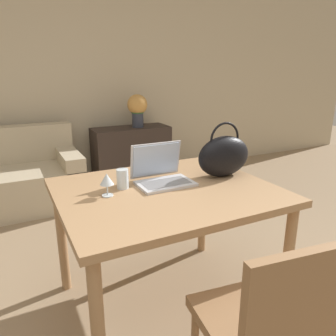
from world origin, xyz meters
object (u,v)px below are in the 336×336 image
Objects in this scene: handbag at (224,156)px; couch at (0,183)px; flower_vase at (137,108)px; laptop at (161,172)px; drinking_glass at (123,179)px; chair at (269,323)px; wine_glass at (107,180)px.

couch is at bearing 122.59° from handbag.
flower_vase reaches higher than couch.
flower_vase is (0.70, 2.14, 0.12)m from laptop.
handbag is at bearing -6.61° from drinking_glass.
chair is 1.04m from handbag.
flower_vase reaches higher than drinking_glass.
wine_glass is 0.75m from handbag.
couch is 12.87× the size of wine_glass.
drinking_glass is 0.90× the size of wine_glass.
couch is 2.25m from laptop.
couch is 2.17m from drinking_glass.
handbag is at bearing -57.41° from couch.
flower_vase is at bearing 71.80° from laptop.
chair is 2.44× the size of handbag.
laptop is 0.90× the size of handbag.
couch is at bearing 105.32° from wine_glass.
laptop is 2.86× the size of drinking_glass.
wine_glass is (-0.11, -0.08, 0.03)m from drinking_glass.
couch is at bearing -174.41° from flower_vase.
couch is 14.32× the size of drinking_glass.
chair is 7.78× the size of drinking_glass.
handbag is (0.75, 0.00, 0.04)m from wine_glass.
flower_vase is (0.70, 3.08, 0.46)m from chair.
chair is 2.72× the size of laptop.
handbag reaches higher than laptop.
handbag is (0.40, 0.87, 0.41)m from chair.
handbag is (0.40, -0.07, 0.07)m from laptop.
laptop reaches higher than wine_glass.
wine_glass is 0.31× the size of flower_vase.
handbag is at bearing -10.58° from laptop.
chair is at bearing -114.55° from handbag.
laptop is (-0.00, 0.94, 0.34)m from chair.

